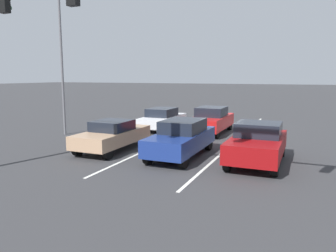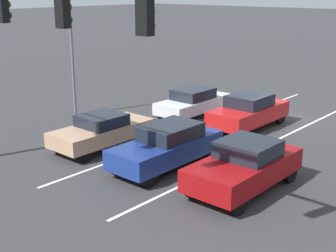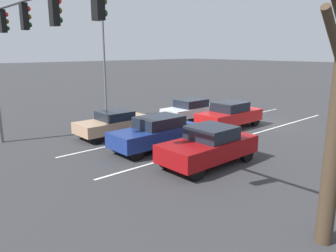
{
  "view_description": "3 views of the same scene",
  "coord_description": "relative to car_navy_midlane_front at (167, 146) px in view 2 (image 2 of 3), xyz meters",
  "views": [
    {
      "loc": [
        -5.11,
        21.08,
        3.44
      ],
      "look_at": [
        0.11,
        8.89,
        1.4
      ],
      "focal_mm": 35.0,
      "sensor_mm": 36.0,
      "label": 1
    },
    {
      "loc": [
        -10.73,
        20.1,
        6.29
      ],
      "look_at": [
        0.37,
        7.48,
        1.28
      ],
      "focal_mm": 50.0,
      "sensor_mm": 36.0,
      "label": 2
    },
    {
      "loc": [
        -11.85,
        17.86,
        4.63
      ],
      "look_at": [
        -0.48,
        7.67,
        1.09
      ],
      "focal_mm": 35.0,
      "sensor_mm": 36.0,
      "label": 3
    }
  ],
  "objects": [
    {
      "name": "car_silver_rightlane_second",
      "position": [
        3.7,
        -6.23,
        -0.1
      ],
      "size": [
        1.72,
        4.37,
        1.39
      ],
      "color": "silver",
      "rests_on": "ground_plane"
    },
    {
      "name": "car_tan_rightlane_front",
      "position": [
        3.39,
        0.14,
        -0.09
      ],
      "size": [
        1.79,
        4.32,
        1.39
      ],
      "color": "tan",
      "rests_on": "ground_plane"
    },
    {
      "name": "street_lamp_right_shoulder",
      "position": [
        8.02,
        -2.27,
        3.99
      ],
      "size": [
        2.15,
        0.24,
        8.3
      ],
      "color": "slate",
      "rests_on": "ground_plane"
    },
    {
      "name": "car_navy_midlane_front",
      "position": [
        0.0,
        0.0,
        0.0
      ],
      "size": [
        1.74,
        4.54,
        1.57
      ],
      "color": "navy",
      "rests_on": "ground_plane"
    },
    {
      "name": "car_red_midlane_second",
      "position": [
        0.4,
        -6.13,
        -0.0
      ],
      "size": [
        1.8,
        4.39,
        1.58
      ],
      "color": "red",
      "rests_on": "ground_plane"
    },
    {
      "name": "ground_plane",
      "position": [
        0.21,
        -8.16,
        -0.81
      ],
      "size": [
        240.0,
        240.0,
        0.0
      ],
      "primitive_type": "plane",
      "color": "#333335"
    },
    {
      "name": "lane_stripe_left_divider",
      "position": [
        -1.48,
        -4.97,
        -0.8
      ],
      "size": [
        0.12,
        18.39,
        0.01
      ],
      "primitive_type": "cube",
      "color": "silver",
      "rests_on": "ground_plane"
    },
    {
      "name": "car_maroon_leftlane_front",
      "position": [
        -3.16,
        -0.15,
        0.0
      ],
      "size": [
        1.92,
        4.3,
        1.61
      ],
      "color": "maroon",
      "rests_on": "ground_plane"
    },
    {
      "name": "lane_stripe_center_divider",
      "position": [
        1.91,
        -4.97,
        -0.8
      ],
      "size": [
        0.12,
        18.39,
        0.01
      ],
      "primitive_type": "cube",
      "color": "silver",
      "rests_on": "ground_plane"
    }
  ]
}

